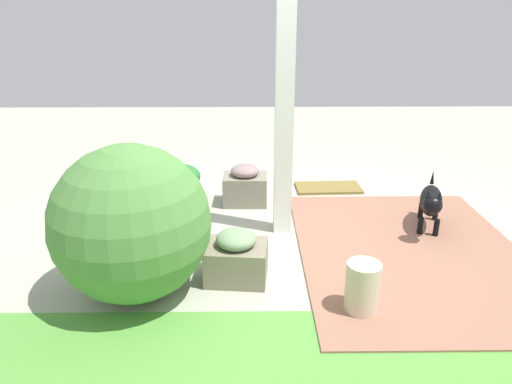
{
  "coord_description": "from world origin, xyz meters",
  "views": [
    {
      "loc": [
        0.44,
        3.59,
        1.85
      ],
      "look_at": [
        0.4,
        -0.03,
        0.44
      ],
      "focal_mm": 32.99,
      "sensor_mm": 36.0,
      "label": 1
    }
  ],
  "objects_px": {
    "stone_planter_nearest": "(245,186)",
    "ceramic_urn": "(362,288)",
    "porch_pillar": "(284,107)",
    "round_shrub": "(131,223)",
    "terracotta_pot_tall": "(111,193)",
    "dog": "(431,202)",
    "doormat": "(328,188)",
    "terracotta_pot_broad": "(181,181)",
    "stone_planter_mid": "(236,257)"
  },
  "relations": [
    {
      "from": "porch_pillar",
      "to": "doormat",
      "type": "xyz_separation_m",
      "value": [
        -0.58,
        -1.01,
        -1.09
      ]
    },
    {
      "from": "stone_planter_nearest",
      "to": "terracotta_pot_tall",
      "type": "distance_m",
      "value": 1.31
    },
    {
      "from": "porch_pillar",
      "to": "terracotta_pot_tall",
      "type": "height_order",
      "value": "porch_pillar"
    },
    {
      "from": "stone_planter_mid",
      "to": "terracotta_pot_tall",
      "type": "relative_size",
      "value": 0.83
    },
    {
      "from": "round_shrub",
      "to": "porch_pillar",
      "type": "bearing_deg",
      "value": -136.87
    },
    {
      "from": "dog",
      "to": "round_shrub",
      "type": "bearing_deg",
      "value": 22.08
    },
    {
      "from": "stone_planter_nearest",
      "to": "round_shrub",
      "type": "relative_size",
      "value": 0.42
    },
    {
      "from": "dog",
      "to": "porch_pillar",
      "type": "bearing_deg",
      "value": -1.67
    },
    {
      "from": "terracotta_pot_broad",
      "to": "terracotta_pot_tall",
      "type": "relative_size",
      "value": 0.76
    },
    {
      "from": "stone_planter_nearest",
      "to": "stone_planter_mid",
      "type": "height_order",
      "value": "stone_planter_nearest"
    },
    {
      "from": "porch_pillar",
      "to": "ceramic_urn",
      "type": "height_order",
      "value": "porch_pillar"
    },
    {
      "from": "porch_pillar",
      "to": "stone_planter_mid",
      "type": "relative_size",
      "value": 4.75
    },
    {
      "from": "ceramic_urn",
      "to": "stone_planter_nearest",
      "type": "bearing_deg",
      "value": -67.51
    },
    {
      "from": "stone_planter_mid",
      "to": "dog",
      "type": "xyz_separation_m",
      "value": [
        -1.69,
        -0.79,
        0.1
      ]
    },
    {
      "from": "porch_pillar",
      "to": "doormat",
      "type": "height_order",
      "value": "porch_pillar"
    },
    {
      "from": "stone_planter_mid",
      "to": "round_shrub",
      "type": "height_order",
      "value": "round_shrub"
    },
    {
      "from": "round_shrub",
      "to": "terracotta_pot_tall",
      "type": "xyz_separation_m",
      "value": [
        0.56,
        -1.41,
        -0.33
      ]
    },
    {
      "from": "stone_planter_nearest",
      "to": "terracotta_pot_tall",
      "type": "xyz_separation_m",
      "value": [
        1.29,
        0.21,
        0.01
      ]
    },
    {
      "from": "stone_planter_nearest",
      "to": "stone_planter_mid",
      "type": "relative_size",
      "value": 0.95
    },
    {
      "from": "stone_planter_mid",
      "to": "terracotta_pot_broad",
      "type": "height_order",
      "value": "terracotta_pot_broad"
    },
    {
      "from": "dog",
      "to": "doormat",
      "type": "distance_m",
      "value": 1.31
    },
    {
      "from": "round_shrub",
      "to": "dog",
      "type": "bearing_deg",
      "value": -157.92
    },
    {
      "from": "ceramic_urn",
      "to": "round_shrub",
      "type": "bearing_deg",
      "value": -9.28
    },
    {
      "from": "stone_planter_nearest",
      "to": "terracotta_pot_broad",
      "type": "bearing_deg",
      "value": 5.69
    },
    {
      "from": "dog",
      "to": "stone_planter_mid",
      "type": "bearing_deg",
      "value": 25.15
    },
    {
      "from": "terracotta_pot_tall",
      "to": "ceramic_urn",
      "type": "relative_size",
      "value": 1.59
    },
    {
      "from": "ceramic_urn",
      "to": "doormat",
      "type": "bearing_deg",
      "value": -93.57
    },
    {
      "from": "stone_planter_nearest",
      "to": "terracotta_pot_broad",
      "type": "height_order",
      "value": "terracotta_pot_broad"
    },
    {
      "from": "porch_pillar",
      "to": "stone_planter_nearest",
      "type": "height_order",
      "value": "porch_pillar"
    },
    {
      "from": "stone_planter_mid",
      "to": "dog",
      "type": "bearing_deg",
      "value": -154.85
    },
    {
      "from": "terracotta_pot_broad",
      "to": "dog",
      "type": "bearing_deg",
      "value": 165.32
    },
    {
      "from": "doormat",
      "to": "terracotta_pot_broad",
      "type": "bearing_deg",
      "value": 16.45
    },
    {
      "from": "stone_planter_mid",
      "to": "doormat",
      "type": "relative_size",
      "value": 0.66
    },
    {
      "from": "porch_pillar",
      "to": "stone_planter_nearest",
      "type": "distance_m",
      "value": 1.16
    },
    {
      "from": "doormat",
      "to": "dog",
      "type": "bearing_deg",
      "value": 124.59
    },
    {
      "from": "porch_pillar",
      "to": "terracotta_pot_tall",
      "type": "relative_size",
      "value": 3.92
    },
    {
      "from": "stone_planter_nearest",
      "to": "porch_pillar",
      "type": "bearing_deg",
      "value": 118.38
    },
    {
      "from": "porch_pillar",
      "to": "round_shrub",
      "type": "xyz_separation_m",
      "value": [
        1.07,
        1.0,
        -0.58
      ]
    },
    {
      "from": "terracotta_pot_broad",
      "to": "terracotta_pot_tall",
      "type": "bearing_deg",
      "value": 12.83
    },
    {
      "from": "porch_pillar",
      "to": "dog",
      "type": "bearing_deg",
      "value": 178.33
    },
    {
      "from": "ceramic_urn",
      "to": "stone_planter_mid",
      "type": "bearing_deg",
      "value": -26.91
    },
    {
      "from": "terracotta_pot_broad",
      "to": "dog",
      "type": "relative_size",
      "value": 0.62
    },
    {
      "from": "dog",
      "to": "ceramic_urn",
      "type": "distance_m",
      "value": 1.49
    },
    {
      "from": "dog",
      "to": "ceramic_urn",
      "type": "relative_size",
      "value": 1.94
    },
    {
      "from": "porch_pillar",
      "to": "ceramic_urn",
      "type": "relative_size",
      "value": 6.24
    },
    {
      "from": "stone_planter_nearest",
      "to": "ceramic_urn",
      "type": "xyz_separation_m",
      "value": [
        -0.77,
        1.87,
        -0.01
      ]
    },
    {
      "from": "terracotta_pot_tall",
      "to": "terracotta_pot_broad",
      "type": "bearing_deg",
      "value": -167.17
    },
    {
      "from": "porch_pillar",
      "to": "terracotta_pot_broad",
      "type": "height_order",
      "value": "porch_pillar"
    },
    {
      "from": "round_shrub",
      "to": "terracotta_pot_tall",
      "type": "distance_m",
      "value": 1.55
    },
    {
      "from": "round_shrub",
      "to": "terracotta_pot_tall",
      "type": "bearing_deg",
      "value": -68.3
    }
  ]
}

